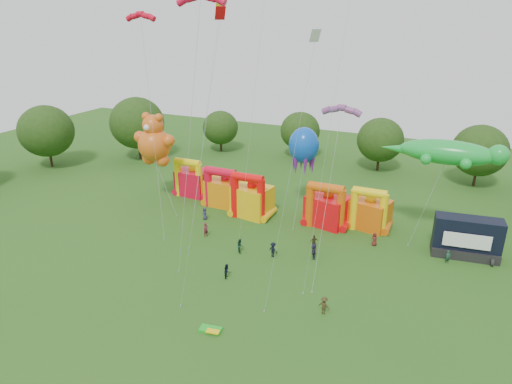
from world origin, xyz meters
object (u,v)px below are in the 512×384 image
at_px(bouncy_castle_0, 193,180).
at_px(teddy_bear_kite, 160,164).
at_px(stage_trailer, 467,238).
at_px(bouncy_castle_2, 251,199).
at_px(spectator_4, 314,242).
at_px(spectator_0, 205,214).
at_px(gecko_kite, 439,173).
at_px(octopus_kite, 301,167).

height_order(bouncy_castle_0, teddy_bear_kite, teddy_bear_kite).
relative_size(stage_trailer, teddy_bear_kite, 0.56).
distance_m(bouncy_castle_2, spectator_4, 12.53).
relative_size(spectator_0, spectator_4, 0.98).
distance_m(bouncy_castle_2, spectator_0, 6.81).
xyz_separation_m(bouncy_castle_0, stage_trailer, (39.53, -3.73, -0.02)).
bearing_deg(stage_trailer, teddy_bear_kite, -177.76).
distance_m(spectator_0, spectator_4, 16.48).
height_order(bouncy_castle_0, spectator_4, bouncy_castle_0).
distance_m(bouncy_castle_0, spectator_4, 24.64).
xyz_separation_m(gecko_kite, spectator_0, (-29.01, -5.74, -8.24)).
xyz_separation_m(spectator_0, spectator_4, (16.37, -1.88, 0.02)).
height_order(bouncy_castle_2, spectator_0, bouncy_castle_2).
relative_size(bouncy_castle_2, gecko_kite, 0.47).
height_order(octopus_kite, spectator_4, octopus_kite).
height_order(gecko_kite, spectator_0, gecko_kite).
bearing_deg(stage_trailer, bouncy_castle_0, 174.61).
bearing_deg(spectator_0, spectator_4, 14.53).
distance_m(gecko_kite, spectator_0, 30.69).
distance_m(octopus_kite, spectator_4, 12.55).
bearing_deg(spectator_0, bouncy_castle_0, 151.92).
bearing_deg(bouncy_castle_0, spectator_4, -22.19).
bearing_deg(octopus_kite, stage_trailer, -11.00).
height_order(bouncy_castle_2, gecko_kite, gecko_kite).
xyz_separation_m(stage_trailer, spectator_0, (-33.13, -3.68, -1.47)).
bearing_deg(spectator_4, bouncy_castle_2, -66.77).
distance_m(gecko_kite, spectator_4, 16.89).
relative_size(bouncy_castle_0, gecko_kite, 0.44).
bearing_deg(spectator_0, stage_trailer, 27.43).
height_order(gecko_kite, spectator_4, gecko_kite).
bearing_deg(gecko_kite, spectator_4, -148.92).
distance_m(bouncy_castle_0, spectator_0, 9.91).
distance_m(bouncy_castle_0, bouncy_castle_2, 12.28).
bearing_deg(octopus_kite, spectator_4, -62.23).
bearing_deg(octopus_kite, teddy_bear_kite, -163.30).
bearing_deg(octopus_kite, bouncy_castle_0, -178.26).
xyz_separation_m(teddy_bear_kite, gecko_kite, (37.44, 3.68, 2.67)).
bearing_deg(spectator_4, gecko_kite, 171.88).
relative_size(gecko_kite, spectator_4, 7.99).
xyz_separation_m(bouncy_castle_2, spectator_0, (-5.36, -3.87, -1.66)).
height_order(bouncy_castle_2, stage_trailer, bouncy_castle_2).
relative_size(octopus_kite, spectator_0, 7.03).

